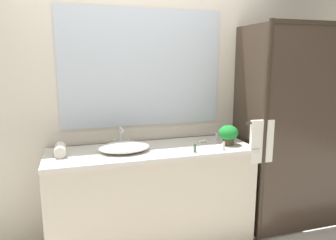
{
  "coord_description": "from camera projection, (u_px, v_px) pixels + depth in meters",
  "views": [
    {
      "loc": [
        -0.62,
        -2.58,
        1.68
      ],
      "look_at": [
        0.15,
        0.0,
        1.15
      ],
      "focal_mm": 33.6,
      "sensor_mm": 36.0,
      "label": 1
    }
  ],
  "objects": [
    {
      "name": "wall_back_with_mirror",
      "position": [
        143.0,
        98.0,
        3.0
      ],
      "size": [
        4.4,
        0.06,
        2.6
      ],
      "color": "beige",
      "rests_on": "ground_plane"
    },
    {
      "name": "vanity_cabinet",
      "position": [
        152.0,
        196.0,
        2.85
      ],
      "size": [
        1.8,
        0.58,
        0.9
      ],
      "color": "beige",
      "rests_on": "ground_plane"
    },
    {
      "name": "shower_enclosure",
      "position": [
        290.0,
        130.0,
        2.91
      ],
      "size": [
        1.2,
        0.59,
        2.0
      ],
      "color": "#2D2319",
      "rests_on": "ground_plane"
    },
    {
      "name": "sink_basin",
      "position": [
        124.0,
        147.0,
        2.67
      ],
      "size": [
        0.43,
        0.31,
        0.08
      ],
      "primitive_type": "ellipsoid",
      "color": "white",
      "rests_on": "vanity_cabinet"
    },
    {
      "name": "faucet",
      "position": [
        121.0,
        139.0,
        2.84
      ],
      "size": [
        0.17,
        0.16,
        0.17
      ],
      "color": "silver",
      "rests_on": "vanity_cabinet"
    },
    {
      "name": "potted_plant",
      "position": [
        228.0,
        134.0,
        2.86
      ],
      "size": [
        0.18,
        0.18,
        0.18
      ],
      "color": "#473828",
      "rests_on": "vanity_cabinet"
    },
    {
      "name": "soap_dish",
      "position": [
        204.0,
        142.0,
        2.93
      ],
      "size": [
        0.1,
        0.07,
        0.04
      ],
      "color": "silver",
      "rests_on": "vanity_cabinet"
    },
    {
      "name": "amenity_bottle_conditioner",
      "position": [
        223.0,
        146.0,
        2.71
      ],
      "size": [
        0.03,
        0.03,
        0.07
      ],
      "color": "silver",
      "rests_on": "vanity_cabinet"
    },
    {
      "name": "amenity_bottle_shampoo",
      "position": [
        195.0,
        148.0,
        2.64
      ],
      "size": [
        0.02,
        0.02,
        0.08
      ],
      "color": "#4C7056",
      "rests_on": "vanity_cabinet"
    },
    {
      "name": "amenity_bottle_body_wash",
      "position": [
        217.0,
        136.0,
        3.05
      ],
      "size": [
        0.03,
        0.03,
        0.08
      ],
      "color": "silver",
      "rests_on": "vanity_cabinet"
    },
    {
      "name": "rolled_towel_near_edge",
      "position": [
        60.0,
        150.0,
        2.56
      ],
      "size": [
        0.1,
        0.21,
        0.09
      ],
      "primitive_type": "cylinder",
      "rotation": [
        1.57,
        0.0,
        0.02
      ],
      "color": "silver",
      "rests_on": "vanity_cabinet"
    }
  ]
}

